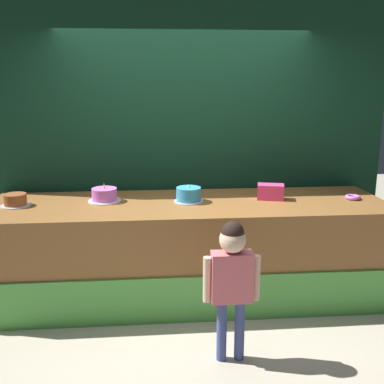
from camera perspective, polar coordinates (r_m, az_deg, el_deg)
name	(u,v)px	position (r m, az deg, el deg)	size (l,w,h in m)	color
ground_plane	(194,321)	(4.06, 0.24, -15.94)	(12.00, 12.00, 0.00)	#BCB29E
stage_platform	(189,250)	(4.33, -0.38, -7.26)	(3.67, 1.07, 0.92)	brown
curtain_backdrop	(184,129)	(4.69, -1.02, 7.93)	(4.19, 0.08, 3.07)	#113823
child_figure	(232,273)	(3.27, 5.03, -10.06)	(0.41, 0.19, 1.07)	#3F4C8C
pink_box	(270,192)	(4.35, 9.84, 0.02)	(0.24, 0.14, 0.14)	#F33C80
donut	(353,197)	(4.56, 19.56, -0.63)	(0.14, 0.14, 0.04)	#CC66D8
cake_left	(15,200)	(4.36, -21.33, -0.98)	(0.26, 0.26, 0.11)	silver
cake_center	(104,195)	(4.29, -10.96, -0.39)	(0.30, 0.30, 0.18)	white
cake_right	(189,195)	(4.20, -0.43, -0.35)	(0.27, 0.27, 0.17)	silver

